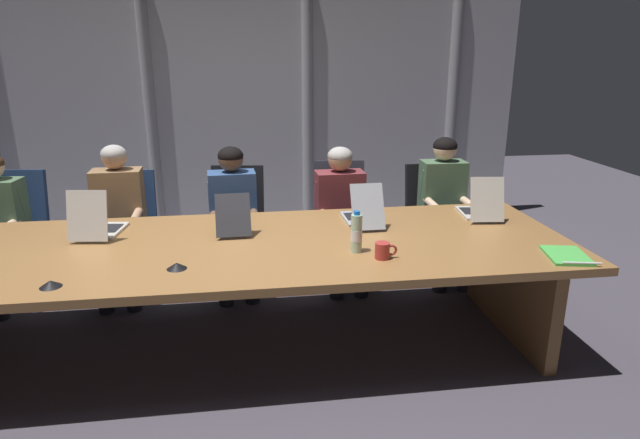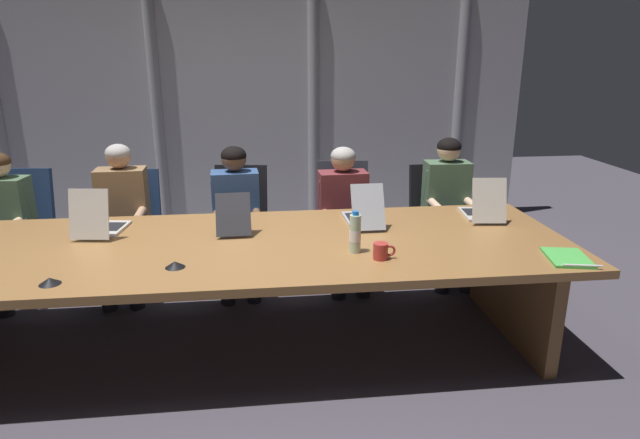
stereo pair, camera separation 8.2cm
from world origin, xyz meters
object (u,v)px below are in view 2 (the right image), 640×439
object	(u,v)px
laptop_left_mid	(100,224)
laptop_center	(234,221)
person_left_mid	(122,213)
conference_mic_middle	(175,264)
office_chair_right_end	(438,233)
person_center	(236,210)
person_left_end	(0,220)
office_chair_left_end	(22,248)
spiral_notepad	(568,258)
water_bottle_primary	(355,234)
office_chair_center	(240,240)
laptop_right_mid	(363,215)
coffee_mug_near	(381,251)
conference_mic_left_side	(50,281)
office_chair_left_mid	(133,244)
laptop_right_end	(482,210)
person_right_mid	(345,208)
office_chair_right_mid	(344,235)
person_right_end	(449,201)

from	to	relation	value
laptop_left_mid	laptop_center	xyz separation A→B (m)	(0.86, 0.00, -0.01)
person_left_mid	conference_mic_middle	bearing A→B (deg)	21.78
office_chair_right_end	conference_mic_middle	xyz separation A→B (m)	(-2.01, -1.48, 0.40)
person_center	office_chair_right_end	bearing A→B (deg)	91.78
person_left_end	office_chair_left_end	bearing A→B (deg)	167.88
laptop_center	spiral_notepad	distance (m)	2.06
water_bottle_primary	spiral_notepad	xyz separation A→B (m)	(1.18, -0.26, -0.11)
person_center	conference_mic_middle	bearing A→B (deg)	-15.90
office_chair_center	laptop_right_mid	bearing A→B (deg)	55.37
coffee_mug_near	conference_mic_left_side	xyz separation A→B (m)	(-1.75, -0.14, -0.03)
laptop_left_mid	coffee_mug_near	distance (m)	1.83
person_left_end	laptop_right_mid	bearing A→B (deg)	82.06
office_chair_left_end	office_chair_right_end	bearing A→B (deg)	96.26
person_left_mid	coffee_mug_near	bearing A→B (deg)	50.44
office_chair_left_end	spiral_notepad	xyz separation A→B (m)	(3.62, -1.62, 0.37)
office_chair_left_mid	conference_mic_middle	world-z (taller)	office_chair_left_mid
water_bottle_primary	office_chair_left_mid	bearing A→B (deg)	139.20
laptop_right_end	water_bottle_primary	world-z (taller)	laptop_right_end
office_chair_left_end	person_center	distance (m)	1.74
office_chair_left_mid	person_right_mid	xyz separation A→B (m)	(1.72, -0.16, 0.30)
office_chair_left_end	office_chair_center	world-z (taller)	office_chair_left_end
laptop_left_mid	office_chair_right_end	bearing A→B (deg)	-64.26
office_chair_right_mid	office_chair_right_end	distance (m)	0.83
office_chair_right_mid	spiral_notepad	bearing A→B (deg)	36.44
conference_mic_middle	laptop_right_mid	bearing A→B (deg)	29.66
office_chair_center	conference_mic_middle	world-z (taller)	office_chair_center
laptop_left_mid	conference_mic_middle	bearing A→B (deg)	-131.53
laptop_right_mid	office_chair_center	bearing A→B (deg)	45.95
office_chair_left_mid	water_bottle_primary	distance (m)	2.14
laptop_right_end	office_chair_center	world-z (taller)	laptop_right_end
office_chair_right_mid	person_left_end	bearing A→B (deg)	-82.21
laptop_right_end	person_center	bearing A→B (deg)	76.29
office_chair_center	person_left_end	world-z (taller)	person_left_end
laptop_right_mid	person_right_end	xyz separation A→B (m)	(0.85, 0.66, -0.11)
laptop_right_end	person_left_end	distance (m)	3.56
person_center	coffee_mug_near	bearing A→B (deg)	29.28
office_chair_left_mid	water_bottle_primary	world-z (taller)	water_bottle_primary
office_chair_center	person_right_mid	xyz separation A→B (m)	(0.85, -0.16, 0.29)
water_bottle_primary	spiral_notepad	world-z (taller)	water_bottle_primary
laptop_left_mid	office_chair_center	xyz separation A→B (m)	(0.86, 0.83, -0.43)
office_chair_left_end	person_left_end	size ratio (longest dim) A/B	0.85
laptop_left_mid	office_chair_left_end	xyz separation A→B (m)	(-0.86, 0.84, -0.43)
conference_mic_middle	office_chair_right_end	bearing A→B (deg)	36.37
office_chair_center	conference_mic_middle	bearing A→B (deg)	-3.05
laptop_right_mid	office_chair_right_mid	distance (m)	0.92
office_chair_left_mid	laptop_center	bearing A→B (deg)	45.47
office_chair_left_end	office_chair_center	xyz separation A→B (m)	(1.72, -0.00, -0.00)
water_bottle_primary	laptop_center	bearing A→B (deg)	143.42
person_left_mid	person_center	bearing A→B (deg)	87.93
person_center	spiral_notepad	bearing A→B (deg)	49.07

